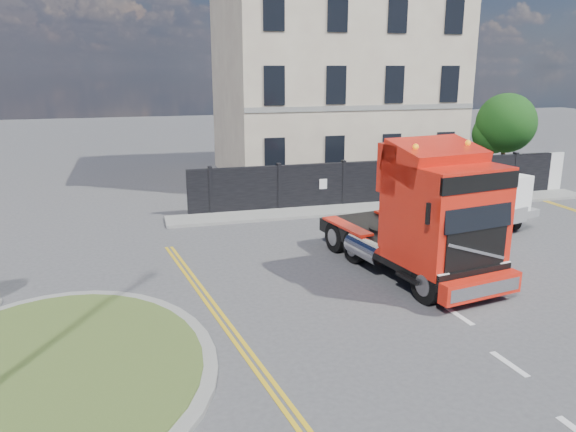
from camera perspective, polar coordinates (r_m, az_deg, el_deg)
name	(u,v)px	position (r m, az deg, el deg)	size (l,w,h in m)	color
ground	(324,287)	(16.37, 3.71, -7.17)	(120.00, 120.00, 0.00)	#424244
traffic_island	(52,370)	(12.97, -22.88, -14.25)	(6.80, 6.80, 0.17)	gray
hoarding_fence	(395,181)	(26.54, 10.77, 3.48)	(18.80, 0.25, 2.00)	black
georgian_building	(331,74)	(32.73, 4.36, 14.23)	(12.30, 10.30, 12.80)	beige
tree	(503,126)	(32.93, 20.98, 8.55)	(3.20, 3.20, 4.80)	#382619
pavement_far	(391,206)	(25.72, 10.45, 0.98)	(20.00, 1.60, 0.12)	gray
truck	(428,220)	(16.84, 14.05, -0.44)	(3.62, 7.09, 4.05)	black
flatbed_pickup	(480,198)	(23.11, 18.95, 1.77)	(3.59, 5.85, 2.25)	gray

